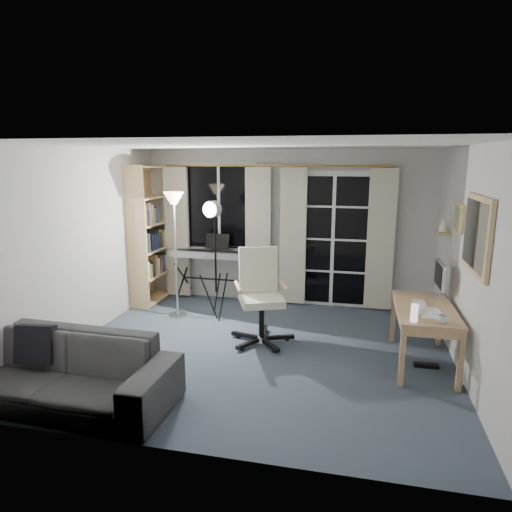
{
  "coord_description": "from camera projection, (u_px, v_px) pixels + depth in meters",
  "views": [
    {
      "loc": [
        1.13,
        -4.98,
        2.26
      ],
      "look_at": [
        -0.09,
        0.35,
        1.09
      ],
      "focal_mm": 32.0,
      "sensor_mm": 36.0,
      "label": 1
    }
  ],
  "objects": [
    {
      "name": "wall_mirror",
      "position": [
        477.0,
        235.0,
        4.32
      ],
      "size": [
        0.04,
        0.94,
        0.74
      ],
      "color": "tan",
      "rests_on": "floor"
    },
    {
      "name": "bookshelf",
      "position": [
        148.0,
        238.0,
        7.23
      ],
      "size": [
        0.36,
        1.01,
        2.16
      ],
      "rotation": [
        0.0,
        0.0,
        -0.01
      ],
      "color": "tan",
      "rests_on": "floor"
    },
    {
      "name": "window",
      "position": [
        220.0,
        207.0,
        7.26
      ],
      "size": [
        1.2,
        0.08,
        1.4
      ],
      "color": "white",
      "rests_on": "floor"
    },
    {
      "name": "mug",
      "position": [
        443.0,
        318.0,
        4.49
      ],
      "size": [
        0.11,
        0.09,
        0.11
      ],
      "primitive_type": "imported",
      "rotation": [
        0.0,
        0.0,
        0.01
      ],
      "color": "silver",
      "rests_on": "desk"
    },
    {
      "name": "french_door",
      "position": [
        333.0,
        241.0,
        6.96
      ],
      "size": [
        1.32,
        0.09,
        2.11
      ],
      "color": "white",
      "rests_on": "floor"
    },
    {
      "name": "monitor",
      "position": [
        440.0,
        276.0,
        5.33
      ],
      "size": [
        0.16,
        0.48,
        0.42
      ],
      "rotation": [
        0.0,
        0.0,
        0.01
      ],
      "color": "silver",
      "rests_on": "desk"
    },
    {
      "name": "sofa",
      "position": [
        57.0,
        360.0,
        4.23
      ],
      "size": [
        2.21,
        0.71,
        0.86
      ],
      "rotation": [
        0.0,
        0.0,
        -0.03
      ],
      "color": "#313134",
      "rests_on": "floor"
    },
    {
      "name": "studio_light",
      "position": [
        213.0,
        223.0,
        6.28
      ],
      "size": [
        0.37,
        0.38,
        1.73
      ],
      "rotation": [
        0.0,
        0.0,
        -0.29
      ],
      "color": "black",
      "rests_on": "floor"
    },
    {
      "name": "curtains",
      "position": [
        275.0,
        235.0,
        7.05
      ],
      "size": [
        3.6,
        0.07,
        2.13
      ],
      "color": "gold",
      "rests_on": "floor"
    },
    {
      "name": "desk",
      "position": [
        425.0,
        314.0,
        5.02
      ],
      "size": [
        0.63,
        1.24,
        0.66
      ],
      "rotation": [
        0.0,
        0.0,
        0.01
      ],
      "color": "tan",
      "rests_on": "floor"
    },
    {
      "name": "desk_clutter",
      "position": [
        421.0,
        326.0,
        4.84
      ],
      "size": [
        0.39,
        0.75,
        0.84
      ],
      "rotation": [
        0.0,
        0.0,
        0.01
      ],
      "color": "white",
      "rests_on": "desk"
    },
    {
      "name": "floor",
      "position": [
        257.0,
        352.0,
        5.46
      ],
      "size": [
        4.5,
        4.0,
        0.02
      ],
      "primitive_type": "cube",
      "color": "#34404C",
      "rests_on": "ground"
    },
    {
      "name": "keyboard_piano",
      "position": [
        215.0,
        255.0,
        7.14
      ],
      "size": [
        1.42,
        0.71,
        1.02
      ],
      "rotation": [
        0.0,
        0.0,
        -0.02
      ],
      "color": "black",
      "rests_on": "floor"
    },
    {
      "name": "wall_shelf",
      "position": [
        443.0,
        228.0,
        5.7
      ],
      "size": [
        0.16,
        0.3,
        0.18
      ],
      "color": "tan",
      "rests_on": "floor"
    },
    {
      "name": "torchiere_lamp",
      "position": [
        174.0,
        217.0,
        6.38
      ],
      "size": [
        0.38,
        0.38,
        1.81
      ],
      "rotation": [
        0.0,
        0.0,
        0.42
      ],
      "color": "#B2B2B7",
      "rests_on": "floor"
    },
    {
      "name": "office_chair",
      "position": [
        260.0,
        286.0,
        5.71
      ],
      "size": [
        0.81,
        0.79,
        1.17
      ],
      "rotation": [
        0.0,
        0.0,
        0.39
      ],
      "color": "black",
      "rests_on": "floor"
    },
    {
      "name": "framed_print",
      "position": [
        459.0,
        218.0,
        5.17
      ],
      "size": [
        0.03,
        0.42,
        0.32
      ],
      "color": "tan",
      "rests_on": "floor"
    }
  ]
}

